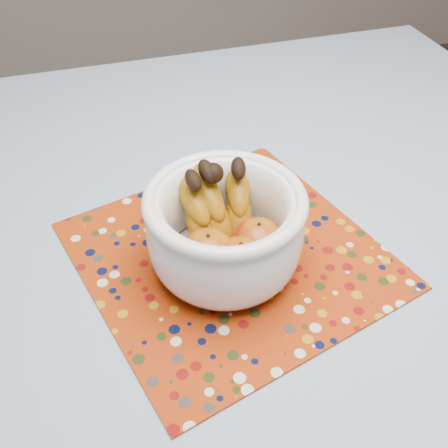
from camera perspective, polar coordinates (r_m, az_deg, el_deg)
table at (r=0.95m, az=5.67°, el=-2.90°), size 1.20×1.20×0.75m
tablecloth at (r=0.89m, az=6.01°, el=0.81°), size 1.32×1.32×0.01m
placemat at (r=0.81m, az=0.66°, el=-3.35°), size 0.52×0.52×0.00m
fruit_bowl at (r=0.75m, az=-0.03°, el=-0.12°), size 0.23×0.23×0.16m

